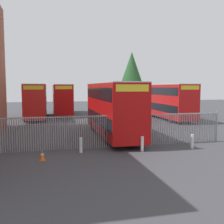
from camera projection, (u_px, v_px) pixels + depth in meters
ground_plane at (103, 129)px, 26.05m from camera, size 100.00×100.00×0.00m
palisade_fence at (116, 130)px, 18.03m from camera, size 15.65×0.14×2.35m
double_decker_bus_near_gate at (112, 107)px, 21.79m from camera, size 2.54×10.81×4.42m
double_decker_bus_behind_fence_left at (168, 100)px, 33.58m from camera, size 2.54×10.81×4.42m
double_decker_bus_behind_fence_right at (36, 100)px, 34.24m from camera, size 2.54×10.81×4.42m
double_decker_bus_far_back at (62, 98)px, 39.18m from camera, size 2.54×10.81×4.42m
bollard_near_left at (81, 145)px, 16.48m from camera, size 0.20×0.20×0.95m
bollard_center_front at (142, 144)px, 16.81m from camera, size 0.20×0.20×0.95m
bollard_near_right at (192, 142)px, 17.55m from camera, size 0.20×0.20×0.95m
traffic_cone_by_gate at (42, 155)px, 14.74m from camera, size 0.34×0.34×0.59m
tree_tall_back at (132, 74)px, 42.03m from camera, size 4.73×4.73×9.55m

